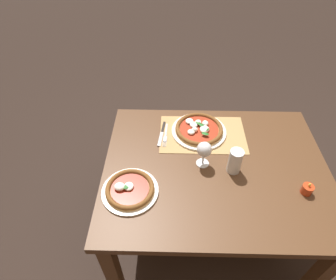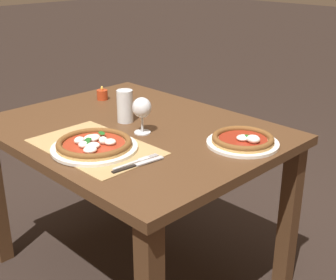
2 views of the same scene
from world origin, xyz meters
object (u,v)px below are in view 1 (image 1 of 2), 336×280
Objects in this scene: votive_candle at (307,189)px; pizza_near at (199,129)px; pizza_far at (130,189)px; pint_glass at (235,162)px; knife at (162,134)px; fork at (166,135)px; wine_glass at (204,150)px.

pizza_near is at bearing -40.05° from votive_candle.
pint_glass is at bearing -164.15° from pizza_far.
pizza_near is at bearing -173.67° from knife.
pizza_far is at bearing 67.95° from fork.
knife is at bearing -108.68° from pizza_far.
pizza_far reaches higher than fork.
fork is (0.37, -0.26, -0.06)m from pint_glass.
wine_glass is at bearing -19.33° from votive_candle.
fork is (0.21, -0.22, -0.10)m from wine_glass.
wine_glass is (-0.01, 0.25, 0.08)m from pizza_near.
pizza_near is at bearing -169.83° from fork.
pint_glass is 0.46m from fork.
pizza_far is 0.43m from wine_glass.
pizza_near is at bearing -60.47° from pint_glass.
fork is 2.79× the size of votive_candle.
wine_glass is 0.77× the size of fork.
knife is (0.39, -0.27, -0.06)m from pint_glass.
knife is 0.84m from votive_candle.
votive_candle is (-0.88, -0.02, 0.00)m from pizza_far.
votive_candle is (-0.71, 0.39, 0.02)m from fork.
votive_candle is at bearing 151.22° from knife.
pizza_far is 0.45m from knife.
pizza_far is at bearing 1.13° from votive_candle.
pizza_near is 0.67m from votive_candle.
wine_glass is at bearing -14.76° from pint_glass.
fork is at bearing 10.17° from pizza_near.
wine_glass is 2.15× the size of votive_candle.
knife is (0.02, -0.01, 0.00)m from fork.
wine_glass reaches higher than pizza_far.
wine_glass is at bearing 91.61° from pizza_near.
fork is at bearing -112.05° from pizza_far.
votive_candle reaches higher than knife.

